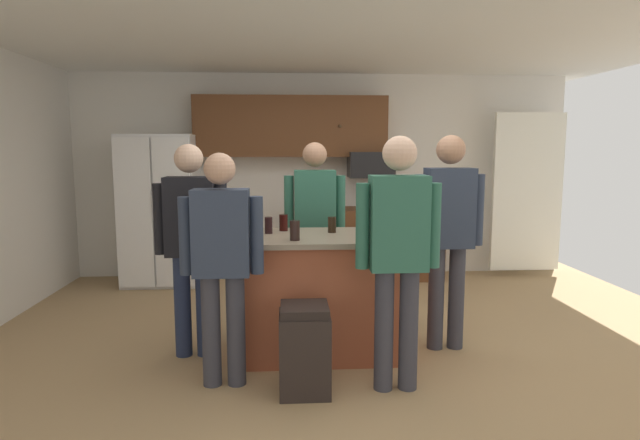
{
  "coord_description": "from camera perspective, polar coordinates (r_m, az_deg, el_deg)",
  "views": [
    {
      "loc": [
        -0.47,
        -4.13,
        1.64
      ],
      "look_at": [
        -0.18,
        0.28,
        1.05
      ],
      "focal_mm": 29.64,
      "sensor_mm": 36.0,
      "label": 1
    }
  ],
  "objects": [
    {
      "name": "microwave_over_range",
      "position": [
        6.71,
        5.5,
        5.96
      ],
      "size": [
        0.56,
        0.4,
        0.32
      ],
      "primitive_type": "cube",
      "color": "black"
    },
    {
      "name": "refrigerator",
      "position": [
        6.73,
        -16.83,
        1.04
      ],
      "size": [
        0.88,
        0.76,
        1.82
      ],
      "color": "white",
      "rests_on": "ground"
    },
    {
      "name": "tumbler_amber",
      "position": [
        4.26,
        -5.57,
        -0.57
      ],
      "size": [
        0.06,
        0.06,
        0.13
      ],
      "color": "black",
      "rests_on": "kitchen_island"
    },
    {
      "name": "person_guest_left",
      "position": [
        4.24,
        -13.74,
        -1.66
      ],
      "size": [
        0.57,
        0.22,
        1.68
      ],
      "rotation": [
        0.0,
        0.0,
        -0.01
      ],
      "color": "#232D4C",
      "rests_on": "ground"
    },
    {
      "name": "back_wall",
      "position": [
        6.95,
        0.18,
        4.81
      ],
      "size": [
        6.4,
        0.1,
        2.6
      ],
      "primitive_type": "cube",
      "color": "white",
      "rests_on": "ground"
    },
    {
      "name": "cabinet_run_upper",
      "position": [
        6.73,
        -3.15,
        10.03
      ],
      "size": [
        2.4,
        0.38,
        0.75
      ],
      "color": "brown"
    },
    {
      "name": "trash_bin",
      "position": [
        3.67,
        -1.68,
        -13.78
      ],
      "size": [
        0.34,
        0.34,
        0.61
      ],
      "color": "black",
      "rests_on": "ground"
    },
    {
      "name": "person_elder_center",
      "position": [
        3.67,
        -10.56,
        -3.69
      ],
      "size": [
        0.57,
        0.22,
        1.62
      ],
      "rotation": [
        0.0,
        0.0,
        0.64
      ],
      "color": "#383842",
      "rests_on": "ground"
    },
    {
      "name": "kitchen_island",
      "position": [
        4.28,
        0.26,
        -7.97
      ],
      "size": [
        1.36,
        0.83,
        0.97
      ],
      "color": "#AD5638",
      "rests_on": "ground"
    },
    {
      "name": "glass_short_whisky",
      "position": [
        3.92,
        -2.74,
        -1.13
      ],
      "size": [
        0.07,
        0.07,
        0.15
      ],
      "color": "black",
      "rests_on": "kitchen_island"
    },
    {
      "name": "glass_dark_ale",
      "position": [
        4.21,
        4.68,
        -0.67
      ],
      "size": [
        0.07,
        0.07,
        0.13
      ],
      "color": "black",
      "rests_on": "kitchen_island"
    },
    {
      "name": "person_host_foreground",
      "position": [
        4.92,
        -0.56,
        -0.0
      ],
      "size": [
        0.57,
        0.22,
        1.71
      ],
      "rotation": [
        0.0,
        0.0,
        -1.55
      ],
      "color": "#383842",
      "rests_on": "ground"
    },
    {
      "name": "ceiling",
      "position": [
        4.26,
        2.9,
        20.61
      ],
      "size": [
        7.04,
        7.04,
        0.0
      ],
      "primitive_type": "plane",
      "color": "white"
    },
    {
      "name": "french_door_window_panel",
      "position": [
        7.23,
        21.46,
        2.8
      ],
      "size": [
        0.9,
        0.06,
        2.0
      ],
      "primitive_type": "cube",
      "color": "white",
      "rests_on": "ground"
    },
    {
      "name": "mug_ceramic_white",
      "position": [
        4.28,
        5.96,
        -0.73
      ],
      "size": [
        0.13,
        0.08,
        0.11
      ],
      "color": "white",
      "rests_on": "kitchen_island"
    },
    {
      "name": "glass_stout_tall",
      "position": [
        4.4,
        -3.96,
        -0.29
      ],
      "size": [
        0.07,
        0.07,
        0.14
      ],
      "color": "black",
      "rests_on": "kitchen_island"
    },
    {
      "name": "person_guest_right",
      "position": [
        4.4,
        13.7,
        -0.7
      ],
      "size": [
        0.57,
        0.23,
        1.76
      ],
      "rotation": [
        0.0,
        0.0,
        -3.1
      ],
      "color": "#383842",
      "rests_on": "ground"
    },
    {
      "name": "person_guest_by_door",
      "position": [
        3.56,
        8.41,
        -2.77
      ],
      "size": [
        0.57,
        0.23,
        1.73
      ],
      "rotation": [
        0.0,
        0.0,
        2.16
      ],
      "color": "#383842",
      "rests_on": "ground"
    },
    {
      "name": "mug_blue_stoneware",
      "position": [
        4.05,
        6.94,
        -1.24
      ],
      "size": [
        0.13,
        0.08,
        0.1
      ],
      "color": "white",
      "rests_on": "kitchen_island"
    },
    {
      "name": "floor",
      "position": [
        4.46,
        2.67,
        -13.96
      ],
      "size": [
        7.04,
        7.04,
        0.0
      ],
      "primitive_type": "plane",
      "color": "tan",
      "rests_on": "ground"
    },
    {
      "name": "glass_pilsner",
      "position": [
        4.29,
        1.3,
        -0.51
      ],
      "size": [
        0.07,
        0.07,
        0.13
      ],
      "color": "black",
      "rests_on": "kitchen_island"
    },
    {
      "name": "cabinet_run_lower",
      "position": [
        6.8,
        5.42,
        -2.5
      ],
      "size": [
        1.8,
        0.63,
        0.9
      ],
      "color": "brown",
      "rests_on": "ground"
    }
  ]
}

